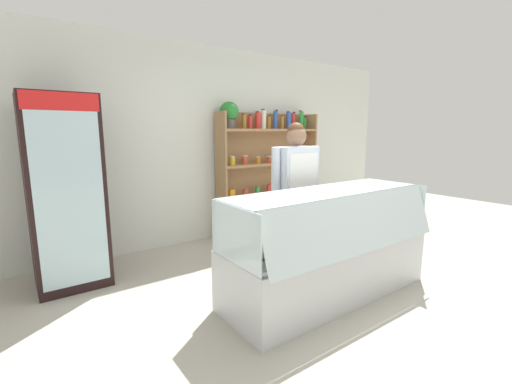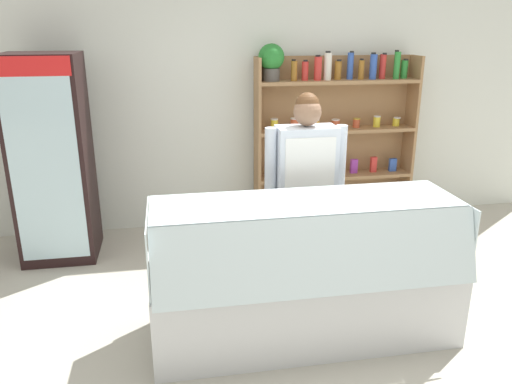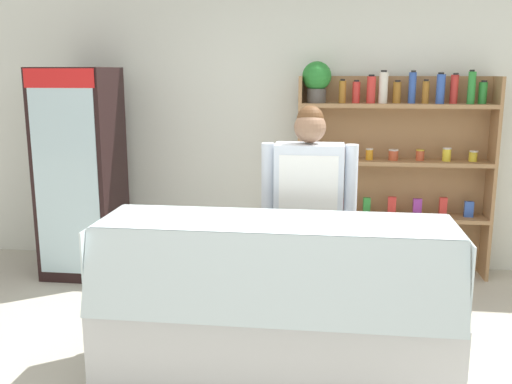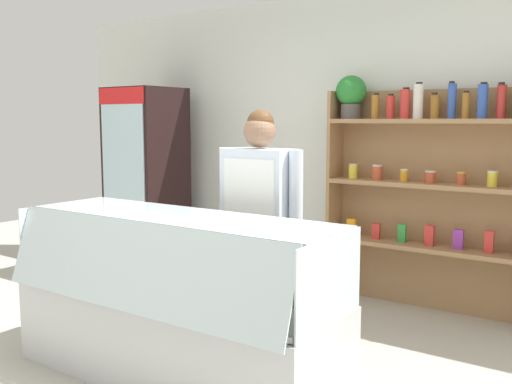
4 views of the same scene
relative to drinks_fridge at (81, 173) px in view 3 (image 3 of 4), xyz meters
name	(u,v)px [view 3 (image 3 of 4)]	position (x,y,z in m)	size (l,w,h in m)	color
ground_plane	(296,384)	(2.07, -1.73, -0.95)	(12.00, 12.00, 0.00)	#B7B2A3
back_wall	(312,126)	(2.07, 0.60, 0.40)	(6.80, 0.10, 2.70)	silver
drinks_fridge	(81,173)	(0.00, 0.00, 0.00)	(0.66, 0.64, 1.90)	black
shelving_unit	(385,156)	(2.76, 0.39, 0.16)	(1.74, 0.29, 1.95)	#9E754C
deli_display_case	(273,333)	(1.93, -1.70, -0.63)	(2.10, 0.78, 1.01)	silver
shop_clerk	(308,203)	(2.11, -1.04, 0.03)	(0.66, 0.25, 1.64)	#2D2D38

